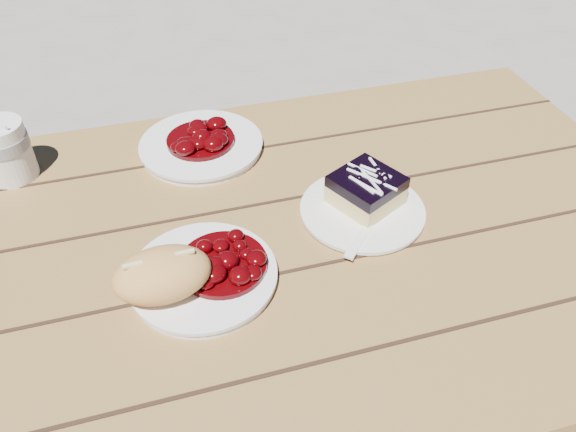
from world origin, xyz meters
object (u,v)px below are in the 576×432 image
object	(u,v)px
picnic_table	(83,344)
bread_roll	(162,275)
blueberry_cake	(366,189)
coffee_cup	(5,151)
second_plate	(201,146)
dessert_plate	(362,211)
main_plate	(204,277)

from	to	relation	value
picnic_table	bread_roll	size ratio (longest dim) A/B	14.90
blueberry_cake	coffee_cup	xyz separation A→B (m)	(-0.57, 0.25, 0.02)
blueberry_cake	coffee_cup	distance (m)	0.62
blueberry_cake	coffee_cup	bearing A→B (deg)	129.30
second_plate	picnic_table	bearing A→B (deg)	-134.30
bread_roll	second_plate	size ratio (longest dim) A/B	0.60
bread_roll	dessert_plate	distance (m)	0.35
dessert_plate	second_plate	xyz separation A→B (m)	(-0.22, 0.25, 0.00)
picnic_table	second_plate	world-z (taller)	second_plate
main_plate	dessert_plate	bearing A→B (deg)	15.23
bread_roll	dessert_plate	size ratio (longest dim) A/B	0.68
dessert_plate	picnic_table	bearing A→B (deg)	-178.58
picnic_table	bread_roll	bearing A→B (deg)	-28.49
picnic_table	blueberry_cake	bearing A→B (deg)	3.13
second_plate	main_plate	bearing A→B (deg)	-98.81
bread_roll	coffee_cup	size ratio (longest dim) A/B	1.27
picnic_table	main_plate	world-z (taller)	main_plate
picnic_table	blueberry_cake	size ratio (longest dim) A/B	15.35
bread_roll	second_plate	xyz separation A→B (m)	(0.11, 0.35, -0.04)
picnic_table	second_plate	xyz separation A→B (m)	(0.26, 0.27, 0.17)
dessert_plate	coffee_cup	xyz separation A→B (m)	(-0.56, 0.27, 0.05)
picnic_table	bread_roll	xyz separation A→B (m)	(0.15, -0.08, 0.21)
main_plate	dessert_plate	xyz separation A→B (m)	(0.27, 0.07, -0.00)
dessert_plate	second_plate	distance (m)	0.34
main_plate	coffee_cup	bearing A→B (deg)	129.64
dessert_plate	main_plate	bearing A→B (deg)	-164.77
main_plate	coffee_cup	xyz separation A→B (m)	(-0.28, 0.34, 0.04)
blueberry_cake	second_plate	xyz separation A→B (m)	(-0.23, 0.24, -0.03)
picnic_table	blueberry_cake	distance (m)	0.53
blueberry_cake	second_plate	size ratio (longest dim) A/B	0.58
main_plate	second_plate	xyz separation A→B (m)	(0.05, 0.33, 0.00)
bread_roll	blueberry_cake	world-z (taller)	bread_roll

